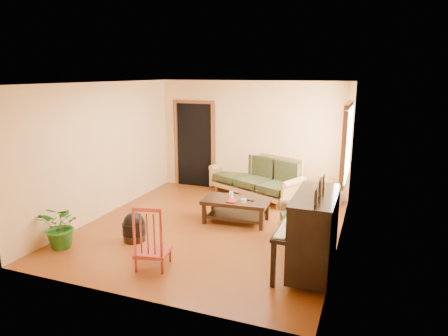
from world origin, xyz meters
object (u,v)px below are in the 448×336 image
at_px(armchair, 305,216).
at_px(coffee_table, 236,211).
at_px(piano, 314,235).
at_px(ceramic_crock, 337,199).
at_px(potted_plant, 62,226).
at_px(footstool, 134,230).
at_px(sofa, 255,177).
at_px(red_chair, 152,236).

bearing_deg(armchair, coffee_table, 139.35).
height_order(piano, ceramic_crock, piano).
xyz_separation_m(ceramic_crock, potted_plant, (-3.96, -3.80, 0.23)).
height_order(footstool, potted_plant, potted_plant).
relative_size(coffee_table, footstool, 3.18).
bearing_deg(footstool, sofa, 68.71).
bearing_deg(ceramic_crock, potted_plant, -136.15).
relative_size(coffee_table, ceramic_crock, 4.58).
height_order(coffee_table, red_chair, red_chair).
height_order(sofa, potted_plant, sofa).
relative_size(armchair, ceramic_crock, 3.40).
height_order(footstool, ceramic_crock, footstool).
xyz_separation_m(piano, red_chair, (-2.20, -0.63, -0.10)).
distance_m(sofa, coffee_table, 1.67).
bearing_deg(armchair, footstool, 177.71).
relative_size(piano, ceramic_crock, 4.90).
distance_m(piano, potted_plant, 3.97).
bearing_deg(sofa, coffee_table, -61.16).
relative_size(sofa, coffee_table, 1.81).
bearing_deg(ceramic_crock, piano, -90.64).
relative_size(footstool, potted_plant, 0.53).
xyz_separation_m(sofa, ceramic_crock, (1.82, 0.08, -0.34)).
bearing_deg(armchair, sofa, 102.87).
bearing_deg(footstool, armchair, 20.19).
bearing_deg(armchair, piano, -96.81).
relative_size(coffee_table, piano, 0.93).
relative_size(sofa, armchair, 2.43).
height_order(red_chair, ceramic_crock, red_chair).
xyz_separation_m(armchair, potted_plant, (-3.62, -1.62, -0.09)).
height_order(piano, red_chair, piano).
relative_size(ceramic_crock, potted_plant, 0.37).
bearing_deg(ceramic_crock, footstool, -133.65).
distance_m(armchair, red_chair, 2.55).
bearing_deg(sofa, piano, -35.91).
height_order(footstool, red_chair, red_chair).
relative_size(armchair, potted_plant, 1.25).
bearing_deg(footstool, coffee_table, 47.35).
distance_m(footstool, potted_plant, 1.14).
xyz_separation_m(piano, footstool, (-2.98, 0.07, -0.40)).
height_order(sofa, ceramic_crock, sofa).
bearing_deg(coffee_table, armchair, -18.17).
height_order(coffee_table, ceramic_crock, coffee_table).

